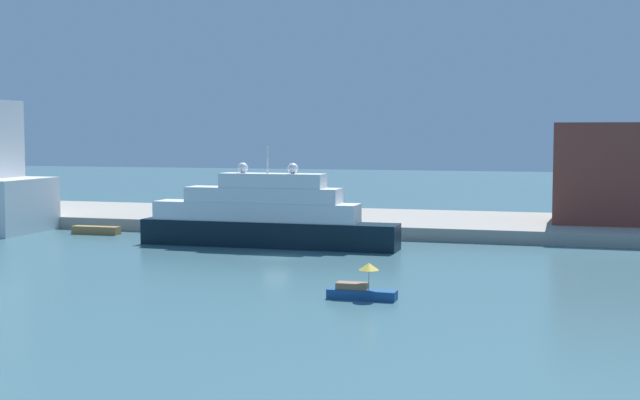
# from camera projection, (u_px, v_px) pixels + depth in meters

# --- Properties ---
(ground) EXTENTS (400.00, 400.00, 0.00)m
(ground) POSITION_uv_depth(u_px,v_px,m) (276.00, 257.00, 82.07)
(ground) COLOR #3D6670
(quay_dock) EXTENTS (110.00, 23.05, 1.47)m
(quay_dock) POSITION_uv_depth(u_px,v_px,m) (347.00, 222.00, 108.38)
(quay_dock) COLOR gray
(quay_dock) RESTS_ON ground
(large_yacht) EXTENTS (27.71, 3.74, 10.57)m
(large_yacht) POSITION_uv_depth(u_px,v_px,m) (264.00, 217.00, 89.69)
(large_yacht) COLOR black
(large_yacht) RESTS_ON ground
(small_motorboat) EXTENTS (4.97, 1.45, 2.64)m
(small_motorboat) POSITION_uv_depth(u_px,v_px,m) (361.00, 289.00, 61.13)
(small_motorboat) COLOR navy
(small_motorboat) RESTS_ON ground
(work_barge) EXTENTS (5.84, 1.41, 0.94)m
(work_barge) POSITION_uv_depth(u_px,v_px,m) (96.00, 230.00, 101.00)
(work_barge) COLOR olive
(work_barge) RESTS_ON ground
(harbor_building) EXTENTS (16.26, 10.67, 11.64)m
(harbor_building) POSITION_uv_depth(u_px,v_px,m) (626.00, 173.00, 99.42)
(harbor_building) COLOR brown
(harbor_building) RESTS_ON quay_dock
(parked_car) EXTENTS (4.33, 1.77, 1.28)m
(parked_car) POSITION_uv_depth(u_px,v_px,m) (245.00, 212.00, 107.71)
(parked_car) COLOR #1E4C99
(parked_car) RESTS_ON quay_dock
(person_figure) EXTENTS (0.36, 0.36, 1.83)m
(person_figure) POSITION_uv_depth(u_px,v_px,m) (282.00, 213.00, 103.28)
(person_figure) COLOR #4C4C4C
(person_figure) RESTS_ON quay_dock
(mooring_bollard) EXTENTS (0.38, 0.38, 0.85)m
(mooring_bollard) POSITION_uv_depth(u_px,v_px,m) (294.00, 219.00, 99.56)
(mooring_bollard) COLOR black
(mooring_bollard) RESTS_ON quay_dock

